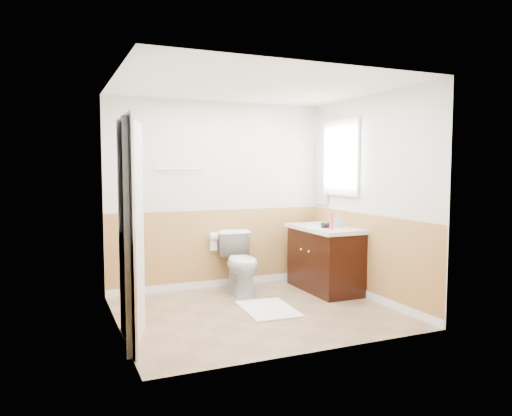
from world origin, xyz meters
name	(u,v)px	position (x,y,z in m)	size (l,w,h in m)	color
floor	(257,312)	(0.00, 0.00, 0.00)	(3.00, 3.00, 0.00)	#8C7051
ceiling	(257,86)	(0.00, 0.00, 2.50)	(3.00, 3.00, 0.00)	white
wall_back	(219,195)	(0.00, 1.30, 1.25)	(3.00, 3.00, 0.00)	silver
wall_front	(316,210)	(0.00, -1.30, 1.25)	(3.00, 3.00, 0.00)	silver
wall_left	(116,205)	(-1.50, 0.00, 1.25)	(3.00, 3.00, 0.00)	silver
wall_right	(369,198)	(1.50, 0.00, 1.25)	(3.00, 3.00, 0.00)	silver
wainscot_back	(219,250)	(0.00, 1.29, 0.50)	(3.00, 3.00, 0.00)	tan
wainscot_front	(315,296)	(0.00, -1.29, 0.50)	(3.00, 3.00, 0.00)	tan
wainscot_left	(119,280)	(-1.49, 0.00, 0.50)	(2.60, 2.60, 0.00)	tan
wainscot_right	(367,258)	(1.49, 0.00, 0.50)	(2.60, 2.60, 0.00)	tan
toilet	(241,263)	(0.15, 0.87, 0.39)	(0.44, 0.77, 0.79)	silver
bath_mat	(268,309)	(0.15, 0.01, 0.01)	(0.55, 0.80, 0.02)	silver
vanity_cabinet	(325,260)	(1.21, 0.54, 0.40)	(0.55, 1.10, 0.80)	black
vanity_knob_left	(309,252)	(0.91, 0.44, 0.55)	(0.03, 0.03, 0.03)	silver
vanity_knob_right	(301,249)	(0.91, 0.64, 0.55)	(0.03, 0.03, 0.03)	silver
countertop	(325,228)	(1.20, 0.54, 0.83)	(0.60, 1.15, 0.05)	white
sink_basin	(319,224)	(1.21, 0.69, 0.86)	(0.36, 0.36, 0.02)	white
faucet	(331,219)	(1.39, 0.69, 0.92)	(0.02, 0.02, 0.14)	silver
lotion_bottle	(332,221)	(1.11, 0.23, 0.96)	(0.05, 0.05, 0.22)	#E83C74
soap_dispenser	(339,220)	(1.33, 0.41, 0.94)	(0.09, 0.09, 0.19)	#9CA4B0
hair_dryer_body	(327,225)	(1.16, 0.42, 0.89)	(0.07, 0.07, 0.14)	black
hair_dryer_handle	(323,227)	(1.13, 0.45, 0.86)	(0.03, 0.03, 0.07)	black
mirror_panel	(321,173)	(1.48, 1.10, 1.55)	(0.02, 0.35, 0.90)	silver
window_frame	(341,158)	(1.47, 0.59, 1.75)	(0.04, 0.80, 1.00)	white
window_glass	(342,158)	(1.49, 0.59, 1.75)	(0.01, 0.70, 0.90)	white
door	(135,233)	(-1.40, -0.45, 1.02)	(0.05, 0.80, 2.04)	white
door_frame	(126,233)	(-1.48, -0.45, 1.03)	(0.02, 0.92, 2.10)	white
door_knob	(136,236)	(-1.34, -0.12, 0.95)	(0.06, 0.06, 0.06)	silver
towel_bar	(179,169)	(-0.55, 1.25, 1.60)	(0.02, 0.02, 0.62)	silver
tp_holder_bar	(213,237)	(-0.10, 1.23, 0.70)	(0.02, 0.02, 0.14)	silver
tp_roll	(213,237)	(-0.10, 1.23, 0.70)	(0.11, 0.11, 0.10)	white
tp_sheet	(214,245)	(-0.10, 1.23, 0.59)	(0.10, 0.01, 0.16)	white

